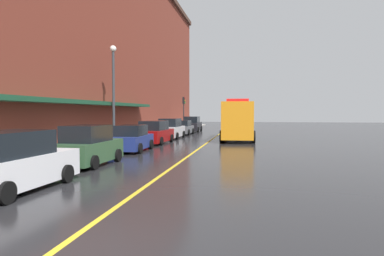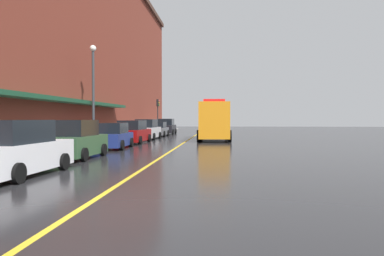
# 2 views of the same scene
# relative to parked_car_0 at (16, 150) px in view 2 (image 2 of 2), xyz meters

# --- Properties ---
(ground_plane) EXTENTS (112.00, 112.00, 0.00)m
(ground_plane) POSITION_rel_parked_car_0_xyz_m (3.94, 20.96, -0.89)
(ground_plane) COLOR #232326
(sidewalk_left) EXTENTS (2.40, 70.00, 0.15)m
(sidewalk_left) POSITION_rel_parked_car_0_xyz_m (-2.26, 20.96, -0.81)
(sidewalk_left) COLOR #ADA8A0
(sidewalk_left) RESTS_ON ground
(lane_center_stripe) EXTENTS (0.16, 70.00, 0.01)m
(lane_center_stripe) POSITION_rel_parked_car_0_xyz_m (3.94, 20.96, -0.88)
(lane_center_stripe) COLOR gold
(lane_center_stripe) RESTS_ON ground
(brick_building_left) EXTENTS (14.06, 64.00, 18.35)m
(brick_building_left) POSITION_rel_parked_car_0_xyz_m (-9.91, 19.95, 8.29)
(brick_building_left) COLOR maroon
(brick_building_left) RESTS_ON ground
(parked_car_0) EXTENTS (2.22, 4.90, 1.92)m
(parked_car_0) POSITION_rel_parked_car_0_xyz_m (0.00, 0.00, 0.00)
(parked_car_0) COLOR silver
(parked_car_0) RESTS_ON ground
(parked_car_1) EXTENTS (2.07, 4.19, 1.89)m
(parked_car_1) POSITION_rel_parked_car_0_xyz_m (-0.11, 5.50, -0.01)
(parked_car_1) COLOR #2D5133
(parked_car_1) RESTS_ON ground
(parked_car_2) EXTENTS (2.04, 4.21, 1.67)m
(parked_car_2) POSITION_rel_parked_car_0_xyz_m (-0.05, 11.43, -0.10)
(parked_car_2) COLOR navy
(parked_car_2) RESTS_ON ground
(parked_car_3) EXTENTS (2.22, 4.86, 1.81)m
(parked_car_3) POSITION_rel_parked_car_0_xyz_m (-0.08, 16.93, -0.05)
(parked_car_3) COLOR maroon
(parked_car_3) RESTS_ON ground
(parked_car_4) EXTENTS (2.17, 4.31, 1.88)m
(parked_car_4) POSITION_rel_parked_car_0_xyz_m (-0.06, 22.39, -0.02)
(parked_car_4) COLOR silver
(parked_car_4) RESTS_ON ground
(parked_car_5) EXTENTS (2.00, 4.13, 1.57)m
(parked_car_5) POSITION_rel_parked_car_0_xyz_m (0.03, 28.00, -0.15)
(parked_car_5) COLOR #595B60
(parked_car_5) RESTS_ON ground
(parked_car_6) EXTENTS (2.17, 4.75, 1.92)m
(parked_car_6) POSITION_rel_parked_car_0_xyz_m (0.05, 33.97, 0.00)
(parked_car_6) COLOR black
(parked_car_6) RESTS_ON ground
(utility_truck) EXTENTS (3.06, 9.03, 3.55)m
(utility_truck) POSITION_rel_parked_car_0_xyz_m (6.26, 21.69, 0.81)
(utility_truck) COLOR orange
(utility_truck) RESTS_ON ground
(parking_meter_0) EXTENTS (0.14, 0.18, 1.33)m
(parking_meter_0) POSITION_rel_parked_car_0_xyz_m (-1.41, 30.54, 0.17)
(parking_meter_0) COLOR #4C4C51
(parking_meter_0) RESTS_ON sidewalk_left
(parking_meter_1) EXTENTS (0.14, 0.18, 1.33)m
(parking_meter_1) POSITION_rel_parked_car_0_xyz_m (-1.41, 31.79, 0.17)
(parking_meter_1) COLOR #4C4C51
(parking_meter_1) RESTS_ON sidewalk_left
(parking_meter_2) EXTENTS (0.14, 0.18, 1.33)m
(parking_meter_2) POSITION_rel_parked_car_0_xyz_m (-1.41, 7.47, 0.17)
(parking_meter_2) COLOR #4C4C51
(parking_meter_2) RESTS_ON sidewalk_left
(street_lamp_left) EXTENTS (0.44, 0.44, 6.94)m
(street_lamp_left) POSITION_rel_parked_car_0_xyz_m (-2.01, 13.30, 3.51)
(street_lamp_left) COLOR #33383D
(street_lamp_left) RESTS_ON sidewalk_left
(traffic_light_near) EXTENTS (0.38, 0.36, 4.30)m
(traffic_light_near) POSITION_rel_parked_car_0_xyz_m (-1.35, 35.66, 2.27)
(traffic_light_near) COLOR #232326
(traffic_light_near) RESTS_ON sidewalk_left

